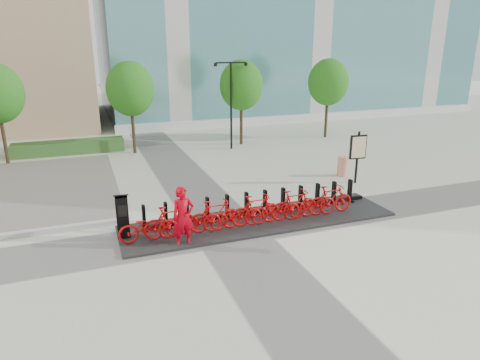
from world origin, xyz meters
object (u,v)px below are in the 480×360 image
object	(u,v)px
bike_0	(148,226)
worker_red	(183,217)
kiosk	(123,216)
map_sign	(358,149)
construction_barrel	(342,166)

from	to	relation	value
bike_0	worker_red	distance (m)	1.20
bike_0	worker_red	xyz separation A→B (m)	(0.98, -0.58, 0.39)
kiosk	map_sign	world-z (taller)	map_sign
bike_0	construction_barrel	size ratio (longest dim) A/B	1.97
construction_barrel	kiosk	bearing A→B (deg)	-161.41
worker_red	kiosk	bearing A→B (deg)	140.33
bike_0	kiosk	bearing A→B (deg)	50.58
construction_barrel	map_sign	world-z (taller)	map_sign
kiosk	construction_barrel	bearing A→B (deg)	23.14
kiosk	construction_barrel	xyz separation A→B (m)	(10.36, 3.48, -0.33)
bike_0	construction_barrel	distance (m)	10.48
construction_barrel	worker_red	bearing A→B (deg)	-151.94
kiosk	map_sign	bearing A→B (deg)	17.37
worker_red	map_sign	xyz separation A→B (m)	(8.64, 3.49, 0.59)
kiosk	bike_0	bearing A→B (deg)	-34.86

